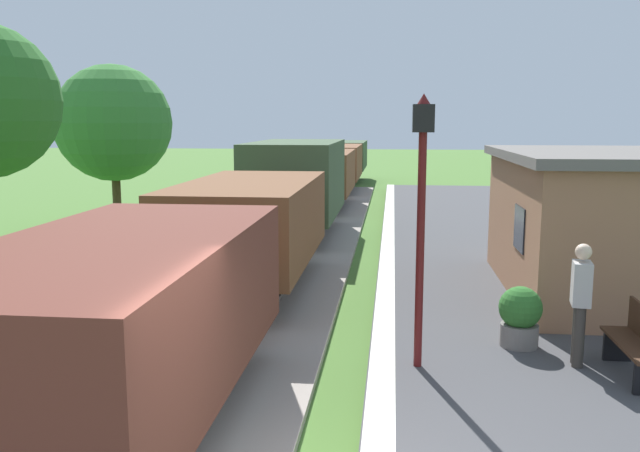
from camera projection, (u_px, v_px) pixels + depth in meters
name	position (u px, v px, depth m)	size (l,w,h in m)	color
freight_train	(310.00, 183.00, 23.18)	(2.50, 39.20, 2.72)	brown
station_hut	(594.00, 222.00, 12.82)	(3.50, 5.80, 2.78)	#9E6B4C
bench_near_hut	(640.00, 343.00, 8.66)	(0.42, 1.50, 0.91)	#422819
person_waiting	(580.00, 300.00, 9.02)	(0.30, 0.41, 1.71)	#38332D
potted_planter	(520.00, 316.00, 9.86)	(0.64, 0.64, 0.92)	slate
lamp_post_near	(422.00, 182.00, 8.73)	(0.28, 0.28, 3.70)	#591414
tree_field_left	(113.00, 123.00, 21.73)	(3.83, 3.83, 5.44)	#4C3823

